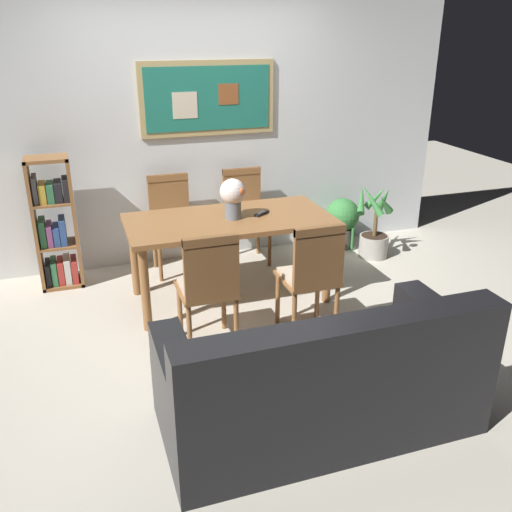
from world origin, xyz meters
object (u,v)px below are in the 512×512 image
tv_remote (262,213)px  potted_palm (374,232)px  dining_chair_near_right (312,270)px  dining_chair_far_left (171,216)px  potted_ivy (342,221)px  dining_chair_near_left (209,282)px  flower_vase (233,195)px  dining_table (229,228)px  bookshelf (56,229)px  leather_couch (322,383)px  dining_chair_far_right (245,208)px

tv_remote → potted_palm: bearing=18.0°
dining_chair_near_right → potted_palm: (1.23, 1.23, -0.27)m
dining_chair_far_left → potted_ivy: size_ratio=1.56×
dining_chair_near_left → tv_remote: bearing=48.9°
potted_ivy → flower_vase: 1.77m
dining_chair_near_right → flower_vase: bearing=115.3°
dining_chair_near_left → flower_vase: (0.40, 0.73, 0.39)m
dining_table → dining_chair_far_left: dining_chair_far_left is taller
dining_chair_far_left → potted_ivy: bearing=0.5°
dining_chair_near_right → potted_ivy: (1.06, 1.59, -0.25)m
dining_table → bookshelf: size_ratio=1.43×
dining_table → dining_chair_far_left: 0.86m
dining_chair_near_right → leather_couch: bearing=-110.6°
dining_chair_near_left → potted_ivy: bearing=40.2°
dining_chair_far_right → tv_remote: 0.83m
potted_palm → flower_vase: flower_vase is taller
dining_chair_far_left → dining_chair_near_left: (-0.02, -1.52, 0.00)m
dining_table → dining_chair_near_left: bearing=-115.9°
dining_chair_far_right → potted_palm: bearing=-16.0°
bookshelf → potted_palm: size_ratio=1.50×
dining_chair_far_left → dining_chair_near_left: bearing=-90.8°
potted_ivy → tv_remote: 1.50m
dining_chair_near_left → dining_chair_far_right: size_ratio=1.00×
dining_chair_far_left → potted_palm: size_ratio=1.16×
dining_chair_near_left → flower_vase: size_ratio=2.75×
leather_couch → tv_remote: size_ratio=11.89×
dining_table → bookshelf: bookshelf is taller
dining_table → dining_chair_far_right: size_ratio=1.84×
bookshelf → potted_ivy: bearing=1.1°
leather_couch → potted_ivy: bearing=61.0°
potted_ivy → leather_couch: bearing=-119.0°
dining_chair_far_left → leather_couch: (0.37, -2.57, -0.23)m
dining_chair_near_left → potted_palm: size_ratio=1.16×
dining_chair_far_left → bookshelf: 1.03m
flower_vase → dining_chair_far_right: bearing=66.5°
dining_chair_near_right → flower_vase: flower_vase is taller
dining_chair_far_left → flower_vase: 0.96m
potted_ivy → tv_remote: tv_remote is taller
flower_vase → dining_chair_far_left: bearing=115.1°
dining_table → potted_ivy: bearing=28.5°
potted_ivy → dining_chair_far_right: bearing=-179.8°
dining_chair_near_left → potted_ivy: size_ratio=1.56×
dining_chair_near_right → leather_couch: size_ratio=0.51×
potted_palm → dining_table: bearing=-165.2°
dining_chair_near_left → bookshelf: bookshelf is taller
dining_chair_near_left → tv_remote: size_ratio=6.01×
dining_chair_near_left → potted_palm: (2.00, 1.18, -0.27)m
dining_chair_near_left → tv_remote: 1.00m
potted_ivy → tv_remote: bearing=-145.8°
dining_chair_near_right → dining_chair_far_left: (-0.74, 1.58, 0.00)m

